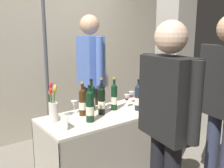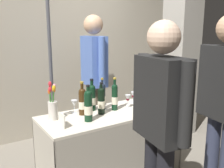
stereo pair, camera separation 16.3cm
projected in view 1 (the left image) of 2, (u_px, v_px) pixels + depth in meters
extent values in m
cube|color=#B2A893|center=(50.00, 49.00, 3.69)|extent=(5.92, 0.12, 2.58)
cube|color=gray|center=(175.00, 37.00, 3.74)|extent=(0.41, 0.41, 2.94)
cube|color=beige|center=(112.00, 113.00, 2.62)|extent=(1.49, 0.61, 0.02)
cube|color=#ABA392|center=(130.00, 157.00, 2.46)|extent=(1.49, 0.01, 0.70)
cube|color=#ABA392|center=(97.00, 136.00, 2.92)|extent=(1.49, 0.01, 0.70)
cube|color=#ABA392|center=(47.00, 168.00, 2.26)|extent=(0.01, 0.61, 0.70)
cube|color=#ABA392|center=(159.00, 130.00, 3.13)|extent=(0.01, 0.61, 0.70)
cylinder|color=#192333|center=(138.00, 99.00, 2.66)|extent=(0.08, 0.08, 0.24)
sphere|color=#192333|center=(139.00, 88.00, 2.64)|extent=(0.08, 0.08, 0.08)
cylinder|color=#192333|center=(139.00, 85.00, 2.63)|extent=(0.03, 0.03, 0.08)
cylinder|color=black|center=(139.00, 80.00, 2.62)|extent=(0.03, 0.03, 0.02)
cylinder|color=beige|center=(138.00, 101.00, 2.66)|extent=(0.08, 0.08, 0.08)
cylinder|color=#38230F|center=(83.00, 104.00, 2.50)|extent=(0.07, 0.07, 0.24)
sphere|color=#38230F|center=(82.00, 92.00, 2.47)|extent=(0.07, 0.07, 0.07)
cylinder|color=#38230F|center=(82.00, 88.00, 2.46)|extent=(0.03, 0.03, 0.09)
cylinder|color=#B7932D|center=(82.00, 83.00, 2.45)|extent=(0.03, 0.03, 0.02)
cylinder|color=beige|center=(83.00, 106.00, 2.50)|extent=(0.07, 0.07, 0.08)
cylinder|color=black|center=(102.00, 103.00, 2.53)|extent=(0.07, 0.07, 0.24)
sphere|color=black|center=(102.00, 91.00, 2.51)|extent=(0.07, 0.07, 0.07)
cylinder|color=black|center=(102.00, 88.00, 2.50)|extent=(0.03, 0.03, 0.07)
cylinder|color=black|center=(101.00, 83.00, 2.49)|extent=(0.03, 0.03, 0.02)
cylinder|color=beige|center=(102.00, 105.00, 2.54)|extent=(0.07, 0.07, 0.08)
cylinder|color=#192333|center=(150.00, 97.00, 2.78)|extent=(0.07, 0.07, 0.23)
sphere|color=#192333|center=(151.00, 86.00, 2.75)|extent=(0.07, 0.07, 0.07)
cylinder|color=#192333|center=(151.00, 83.00, 2.75)|extent=(0.03, 0.03, 0.08)
cylinder|color=black|center=(151.00, 79.00, 2.74)|extent=(0.03, 0.03, 0.02)
cylinder|color=beige|center=(150.00, 98.00, 2.78)|extent=(0.07, 0.07, 0.07)
cylinder|color=black|center=(114.00, 98.00, 2.67)|extent=(0.06, 0.06, 0.25)
sphere|color=black|center=(114.00, 87.00, 2.64)|extent=(0.06, 0.06, 0.06)
cylinder|color=black|center=(114.00, 83.00, 2.63)|extent=(0.03, 0.03, 0.08)
cylinder|color=#B7932D|center=(114.00, 78.00, 2.62)|extent=(0.03, 0.03, 0.02)
cylinder|color=beige|center=(114.00, 100.00, 2.67)|extent=(0.07, 0.07, 0.08)
cylinder|color=black|center=(90.00, 108.00, 2.32)|extent=(0.08, 0.08, 0.26)
sphere|color=black|center=(90.00, 95.00, 2.29)|extent=(0.08, 0.08, 0.08)
cylinder|color=black|center=(90.00, 91.00, 2.29)|extent=(0.03, 0.03, 0.07)
cylinder|color=black|center=(90.00, 86.00, 2.28)|extent=(0.03, 0.03, 0.02)
cylinder|color=beige|center=(90.00, 110.00, 2.32)|extent=(0.08, 0.08, 0.08)
cylinder|color=black|center=(91.00, 100.00, 2.64)|extent=(0.08, 0.08, 0.24)
sphere|color=black|center=(91.00, 89.00, 2.62)|extent=(0.08, 0.08, 0.08)
cylinder|color=black|center=(91.00, 85.00, 2.61)|extent=(0.03, 0.03, 0.08)
cylinder|color=black|center=(91.00, 80.00, 2.60)|extent=(0.04, 0.04, 0.02)
cylinder|color=beige|center=(92.00, 101.00, 2.65)|extent=(0.08, 0.08, 0.08)
cylinder|color=#192333|center=(102.00, 98.00, 2.68)|extent=(0.07, 0.07, 0.25)
sphere|color=#192333|center=(102.00, 87.00, 2.65)|extent=(0.07, 0.07, 0.07)
cylinder|color=#192333|center=(102.00, 83.00, 2.64)|extent=(0.02, 0.02, 0.07)
cylinder|color=#B7932D|center=(102.00, 79.00, 2.63)|extent=(0.03, 0.03, 0.02)
cylinder|color=beige|center=(102.00, 100.00, 2.68)|extent=(0.07, 0.07, 0.08)
cylinder|color=#192333|center=(162.00, 97.00, 2.82)|extent=(0.07, 0.07, 0.21)
sphere|color=#192333|center=(162.00, 88.00, 2.80)|extent=(0.06, 0.06, 0.06)
cylinder|color=#192333|center=(162.00, 84.00, 2.79)|extent=(0.03, 0.03, 0.08)
cylinder|color=maroon|center=(162.00, 80.00, 2.78)|extent=(0.03, 0.03, 0.02)
cylinder|color=beige|center=(162.00, 98.00, 2.82)|extent=(0.07, 0.07, 0.07)
cylinder|color=silver|center=(127.00, 107.00, 2.77)|extent=(0.07, 0.07, 0.00)
cylinder|color=silver|center=(127.00, 104.00, 2.77)|extent=(0.01, 0.01, 0.08)
cone|color=silver|center=(127.00, 97.00, 2.75)|extent=(0.06, 0.06, 0.07)
cylinder|color=#590C19|center=(127.00, 99.00, 2.75)|extent=(0.03, 0.03, 0.02)
cylinder|color=silver|center=(131.00, 102.00, 2.96)|extent=(0.07, 0.07, 0.00)
cylinder|color=silver|center=(131.00, 100.00, 2.95)|extent=(0.01, 0.01, 0.06)
cone|color=silver|center=(131.00, 94.00, 2.94)|extent=(0.06, 0.06, 0.07)
cylinder|color=#590C19|center=(131.00, 96.00, 2.94)|extent=(0.04, 0.04, 0.02)
cylinder|color=silver|center=(74.00, 114.00, 2.56)|extent=(0.07, 0.07, 0.00)
cylinder|color=silver|center=(74.00, 111.00, 2.55)|extent=(0.01, 0.01, 0.06)
cone|color=silver|center=(74.00, 104.00, 2.54)|extent=(0.07, 0.07, 0.07)
cylinder|color=silver|center=(54.00, 112.00, 2.34)|extent=(0.09, 0.09, 0.18)
cylinder|color=#38722D|center=(54.00, 100.00, 2.32)|extent=(0.05, 0.03, 0.23)
ellipsoid|color=pink|center=(55.00, 87.00, 2.32)|extent=(0.03, 0.03, 0.05)
cylinder|color=#38722D|center=(51.00, 102.00, 2.32)|extent=(0.01, 0.03, 0.18)
ellipsoid|color=#E05B1E|center=(50.00, 92.00, 2.31)|extent=(0.03, 0.03, 0.05)
cylinder|color=#38722D|center=(54.00, 101.00, 2.33)|extent=(0.02, 0.04, 0.20)
ellipsoid|color=#E05B1E|center=(55.00, 90.00, 2.30)|extent=(0.03, 0.03, 0.05)
cylinder|color=#38722D|center=(54.00, 101.00, 2.30)|extent=(0.03, 0.04, 0.22)
ellipsoid|color=gold|center=(55.00, 89.00, 2.27)|extent=(0.03, 0.03, 0.05)
cylinder|color=#38722D|center=(51.00, 99.00, 2.31)|extent=(0.02, 0.03, 0.26)
ellipsoid|color=red|center=(51.00, 85.00, 2.30)|extent=(0.03, 0.03, 0.05)
cylinder|color=#38722D|center=(52.00, 101.00, 2.33)|extent=(0.02, 0.01, 0.21)
ellipsoid|color=red|center=(51.00, 90.00, 2.30)|extent=(0.03, 0.03, 0.05)
cube|color=silver|center=(64.00, 121.00, 2.18)|extent=(0.02, 0.14, 0.12)
cylinder|color=#4C4233|center=(89.00, 115.00, 3.39)|extent=(0.12, 0.12, 0.87)
cylinder|color=#4C4233|center=(94.00, 119.00, 3.25)|extent=(0.12, 0.12, 0.87)
cube|color=#4C6BB7|center=(90.00, 61.00, 3.16)|extent=(0.27, 0.46, 0.62)
sphere|color=tan|center=(90.00, 25.00, 3.07)|extent=(0.24, 0.24, 0.24)
cylinder|color=#4C6BB7|center=(82.00, 57.00, 3.38)|extent=(0.08, 0.08, 0.57)
cylinder|color=#4C6BB7|center=(99.00, 61.00, 2.93)|extent=(0.08, 0.08, 0.57)
cube|color=black|center=(168.00, 98.00, 1.75)|extent=(0.28, 0.45, 0.58)
sphere|color=beige|center=(171.00, 37.00, 1.67)|extent=(0.22, 0.22, 0.22)
cylinder|color=black|center=(196.00, 104.00, 1.53)|extent=(0.08, 0.08, 0.53)
cylinder|color=black|center=(147.00, 87.00, 1.97)|extent=(0.08, 0.08, 0.53)
cylinder|color=#2D3347|center=(212.00, 156.00, 2.32)|extent=(0.12, 0.12, 0.84)
cylinder|color=black|center=(203.00, 74.00, 2.32)|extent=(0.08, 0.08, 0.55)
cylinder|color=#47474C|center=(46.00, 63.00, 3.11)|extent=(0.04, 0.04, 2.33)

